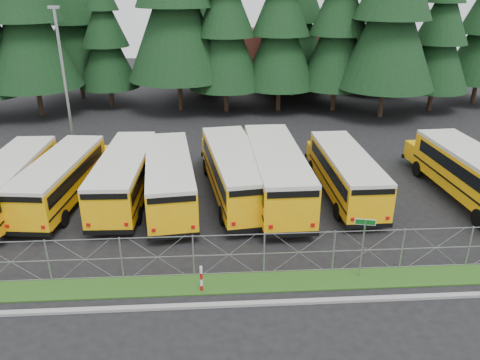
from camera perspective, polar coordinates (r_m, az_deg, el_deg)
The scene contains 27 objects.
ground at distance 21.63m, azimuth 5.28°, elevation -9.66°, with size 120.00×120.00×0.00m, color black.
curb at distance 19.10m, azimuth 6.69°, elevation -14.54°, with size 50.00×0.25×0.12m, color gray.
grass_verge at distance 20.22m, azimuth 6.01°, elevation -12.19°, with size 50.00×1.40×0.06m, color #1E4513.
chainlink_fence at distance 20.26m, azimuth 5.80°, elevation -8.81°, with size 44.00×0.10×2.00m, color #95989D, non-canonical shape.
brick_building at distance 59.26m, azimuth 5.48°, elevation 14.73°, with size 22.00×10.00×6.00m, color brown.
bus_0 at distance 28.81m, azimuth -25.84°, elevation -0.23°, with size 2.46×10.43×2.73m, color #FF9F08, non-canonical shape.
bus_1 at distance 28.15m, azimuth -20.73°, elevation 0.05°, with size 2.40×10.19×2.67m, color #FF9F08, non-canonical shape.
bus_2 at distance 27.38m, azimuth -13.71°, elevation 0.40°, with size 2.49×10.55×2.77m, color #FF9F08, non-canonical shape.
bus_3 at distance 26.51m, azimuth -8.60°, elevation 0.11°, with size 2.53×10.72×2.81m, color #FF9F08, non-canonical shape.
bus_4 at distance 26.90m, azimuth -0.75°, elevation 0.88°, with size 2.65×11.22×2.94m, color #FF9F08, non-canonical shape.
bus_5 at distance 26.79m, azimuth 4.26°, elevation 0.86°, with size 2.76×11.67×3.06m, color #FF9F08, non-canonical shape.
bus_6 at distance 27.74m, azimuth 12.56°, elevation 0.74°, with size 2.42×10.27×2.69m, color #FF9F08, non-canonical shape.
bus_east at distance 29.51m, azimuth 26.15°, elevation 0.44°, with size 2.62×11.12×2.92m, color #FF9F08, non-canonical shape.
street_sign at distance 19.97m, azimuth 14.84°, elevation -6.61°, with size 0.82×0.54×2.81m.
striped_bollard at distance 19.33m, azimuth -4.74°, elevation -11.95°, with size 0.11×0.11×1.20m, color #B20C0C.
light_standard at distance 34.97m, azimuth -20.64°, elevation 11.59°, with size 0.70×0.35×10.14m.
conifer_1 at distance 46.48m, azimuth -24.81°, elevation 18.24°, with size 8.35×8.35×18.47m, color black, non-canonical shape.
conifer_2 at distance 48.20m, azimuth -16.09°, elevation 16.13°, with size 5.81×5.81×12.85m, color black, non-canonical shape.
conifer_4 at distance 44.32m, azimuth -1.76°, elevation 18.05°, with size 6.95×6.95×15.36m, color black, non-canonical shape.
conifer_5 at distance 44.80m, azimuth 4.98°, elevation 18.13°, with size 7.01×7.01×15.50m, color black, non-canonical shape.
conifer_6 at distance 45.57m, azimuth 11.99°, elevation 17.87°, with size 7.04×7.04×15.58m, color black, non-canonical shape.
conifer_7 at distance 44.06m, azimuth 18.13°, elevation 19.32°, with size 8.58×8.58×18.97m, color black, non-canonical shape.
conifer_8 at distance 48.19m, azimuth 23.27°, elevation 15.83°, with size 6.29×6.29×13.91m, color black, non-canonical shape.
conifer_10 at distance 52.30m, azimuth -19.77°, elevation 18.42°, with size 7.63×7.63×16.87m, color black, non-canonical shape.
conifer_11 at distance 50.44m, azimuth -5.32°, elevation 18.20°, with size 6.62×6.62×14.64m, color black, non-canonical shape.
conifer_12 at distance 50.94m, azimuth 6.80°, elevation 19.55°, with size 7.71×7.71×17.06m, color black, non-canonical shape.
conifer_13 at distance 53.99m, azimuth 17.11°, elevation 18.79°, with size 7.57×7.57×16.74m, color black, non-canonical shape.
Camera 1 is at (-3.08, -17.91, 11.73)m, focal length 35.00 mm.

